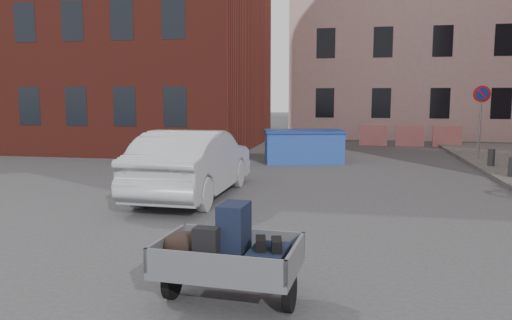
# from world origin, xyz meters

# --- Properties ---
(ground) EXTENTS (120.00, 120.00, 0.00)m
(ground) POSITION_xyz_m (0.00, 0.00, 0.00)
(ground) COLOR #38383A
(ground) RESTS_ON ground
(building_pink) EXTENTS (16.00, 8.00, 14.00)m
(building_pink) POSITION_xyz_m (6.00, 22.00, 7.00)
(building_pink) COLOR #C39D96
(building_pink) RESTS_ON ground
(far_building) EXTENTS (6.00, 6.00, 8.00)m
(far_building) POSITION_xyz_m (-20.00, 22.00, 4.00)
(far_building) COLOR maroon
(far_building) RESTS_ON ground
(no_parking_sign) EXTENTS (0.60, 0.09, 2.65)m
(no_parking_sign) POSITION_xyz_m (6.00, 9.48, 2.01)
(no_parking_sign) COLOR gray
(no_parking_sign) RESTS_ON sidewalk
(barriers) EXTENTS (4.70, 0.18, 1.00)m
(barriers) POSITION_xyz_m (4.20, 15.00, 0.50)
(barriers) COLOR red
(barriers) RESTS_ON ground
(trailer) EXTENTS (1.68, 1.86, 1.20)m
(trailer) POSITION_xyz_m (0.04, -4.24, 0.61)
(trailer) COLOR black
(trailer) RESTS_ON ground
(dumpster) EXTENTS (3.08, 2.06, 1.18)m
(dumpster) POSITION_xyz_m (-0.24, 8.28, 0.60)
(dumpster) COLOR #2245A2
(dumpster) RESTS_ON ground
(silver_car) EXTENTS (1.82, 4.95, 1.62)m
(silver_car) POSITION_xyz_m (-2.29, 1.74, 0.81)
(silver_car) COLOR #A6A8AD
(silver_car) RESTS_ON ground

